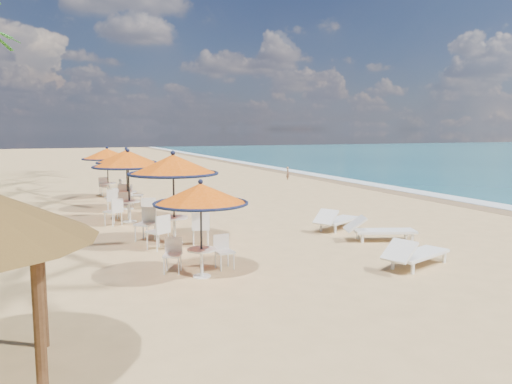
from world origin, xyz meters
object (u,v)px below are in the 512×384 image
lounger_near (415,253)px  station_4 (107,159)px  station_3 (126,164)px  station_0 (200,202)px  station_1 (172,176)px  lounger_far (336,219)px  station_2 (128,169)px  lounger_mid (378,229)px

lounger_near → station_4: bearing=89.3°
station_3 → station_0: bearing=-89.3°
station_1 → lounger_far: size_ratio=1.28×
station_2 → lounger_far: 7.19m
station_1 → lounger_far: (5.22, -0.05, -1.57)m
lounger_mid → station_3: bearing=143.7°
station_0 → station_4: bearing=91.7°
station_1 → station_4: 10.59m
station_3 → lounger_far: station_3 is taller
lounger_mid → lounger_far: bearing=117.9°
station_3 → lounger_mid: size_ratio=1.17×
station_0 → lounger_mid: 5.94m
station_2 → station_4: 6.73m
station_0 → station_2: 7.14m
lounger_mid → station_1: bearing=-178.9°
station_2 → lounger_near: (5.19, -8.37, -1.51)m
station_3 → lounger_near: station_3 is taller
station_2 → station_3: bearing=83.2°
station_2 → lounger_mid: size_ratio=1.20×
station_2 → lounger_far: station_2 is taller
station_3 → lounger_far: 8.88m
station_2 → lounger_far: bearing=-33.7°
lounger_far → station_3: bearing=99.1°
station_4 → lounger_far: bearing=-61.4°
station_1 → lounger_mid: (5.48, -1.89, -1.56)m
lounger_mid → lounger_far: lounger_mid is taller
lounger_near → lounger_mid: size_ratio=1.00×
lounger_far → station_4: bearing=88.8°
station_3 → station_4: station_3 is taller
lounger_mid → lounger_far: size_ratio=1.03×
station_0 → station_2: size_ratio=0.84×
station_0 → station_3: 10.04m
station_0 → station_1: station_1 is taller
station_4 → lounger_far: (5.80, -10.63, -1.49)m
station_2 → lounger_far: size_ratio=1.24×
station_1 → lounger_near: 6.62m
station_3 → station_2: bearing=-96.8°
station_4 → lounger_far: size_ratio=1.17×
station_1 → lounger_mid: size_ratio=1.23×
station_4 → lounger_near: (5.14, -15.10, -1.49)m
station_1 → station_4: size_ratio=1.09×
station_4 → station_3: bearing=-85.6°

